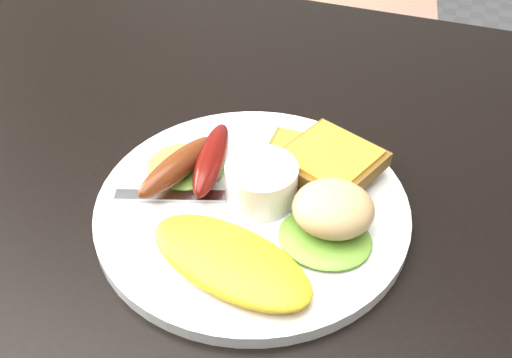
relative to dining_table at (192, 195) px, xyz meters
The scene contains 13 objects.
dining_table is the anchor object (origin of this frame).
dining_chair 1.05m from the dining_table, 93.64° to the left, with size 0.46×0.46×0.05m, color tan.
plate 0.08m from the dining_table, 18.31° to the right, with size 0.27×0.27×0.01m, color white.
lettuce_left 0.04m from the dining_table, behind, with size 0.07×0.07×0.01m, color olive.
lettuce_right 0.15m from the dining_table, 17.91° to the right, with size 0.08×0.07×0.01m, color #579023.
omelette 0.13m from the dining_table, 51.32° to the right, with size 0.14×0.07×0.02m, color yellow.
sausage_a 0.06m from the dining_table, 92.90° to the right, with size 0.02×0.10×0.02m, color brown.
sausage_b 0.06m from the dining_table, ahead, with size 0.02×0.10×0.02m, color maroon.
ramekin 0.09m from the dining_table, 10.52° to the right, with size 0.06×0.06×0.04m, color white.
toast_a 0.11m from the dining_table, 21.26° to the left, with size 0.07×0.07×0.01m, color brown.
toast_b 0.14m from the dining_table, 14.21° to the left, with size 0.08×0.08×0.01m, color brown.
potato_salad 0.15m from the dining_table, 12.00° to the right, with size 0.07×0.06×0.04m, color beige.
fork 0.05m from the dining_table, 46.85° to the right, with size 0.16×0.01×0.00m, color #ADAFB7.
Camera 1 is at (0.19, -0.37, 1.13)m, focal length 42.00 mm.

